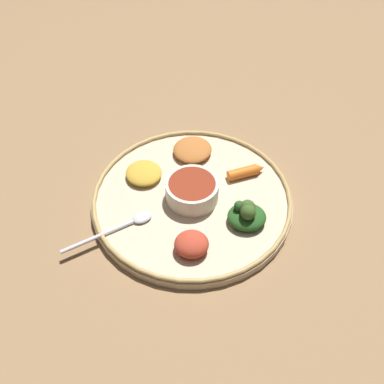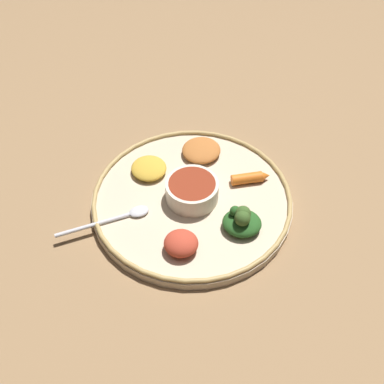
{
  "view_description": "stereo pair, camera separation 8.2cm",
  "coord_description": "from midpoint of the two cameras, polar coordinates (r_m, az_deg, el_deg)",
  "views": [
    {
      "loc": [
        0.17,
        -0.52,
        0.64
      ],
      "look_at": [
        0.0,
        0.0,
        0.03
      ],
      "focal_mm": 44.54,
      "sensor_mm": 36.0,
      "label": 1
    },
    {
      "loc": [
        0.24,
        -0.49,
        0.64
      ],
      "look_at": [
        0.0,
        0.0,
        0.03
      ],
      "focal_mm": 44.54,
      "sensor_mm": 36.0,
      "label": 2
    }
  ],
  "objects": [
    {
      "name": "greens_pile",
      "position": [
        0.78,
        8.99,
        -3.58
      ],
      "size": [
        0.08,
        0.07,
        0.05
      ],
      "color": "#23511E",
      "rests_on": "platter"
    },
    {
      "name": "platter_rim",
      "position": [
        0.83,
        2.83,
        -0.71
      ],
      "size": [
        0.35,
        0.35,
        0.01
      ],
      "primitive_type": "torus",
      "color": "tan",
      "rests_on": "platter"
    },
    {
      "name": "mound_lentil_yellow",
      "position": [
        0.87,
        -2.51,
        2.73
      ],
      "size": [
        0.09,
        0.09,
        0.02
      ],
      "primitive_type": "ellipsoid",
      "rotation": [
        0.0,
        0.0,
        2.57
      ],
      "color": "gold",
      "rests_on": "platter"
    },
    {
      "name": "spoon",
      "position": [
        0.8,
        -5.96,
        -3.22
      ],
      "size": [
        0.12,
        0.13,
        0.01
      ],
      "color": "silver",
      "rests_on": "platter"
    },
    {
      "name": "carrot_near_spoon",
      "position": [
        0.86,
        9.71,
        1.53
      ],
      "size": [
        0.07,
        0.06,
        0.02
      ],
      "color": "orange",
      "rests_on": "platter"
    },
    {
      "name": "mound_berbere_red",
      "position": [
        0.75,
        1.82,
        -6.35
      ],
      "size": [
        0.07,
        0.07,
        0.03
      ],
      "primitive_type": "ellipsoid",
      "rotation": [
        0.0,
        0.0,
        3.52
      ],
      "color": "#B73D28",
      "rests_on": "platter"
    },
    {
      "name": "ground_plane",
      "position": [
        0.84,
        2.78,
        -1.55
      ],
      "size": [
        2.4,
        2.4,
        0.0
      ],
      "primitive_type": "plane",
      "color": "olive"
    },
    {
      "name": "mound_chickpea",
      "position": [
        0.9,
        3.72,
        4.89
      ],
      "size": [
        0.1,
        0.1,
        0.02
      ],
      "primitive_type": "ellipsoid",
      "rotation": [
        0.0,
        0.0,
        2.64
      ],
      "color": "#B2662D",
      "rests_on": "platter"
    },
    {
      "name": "platter",
      "position": [
        0.84,
        2.8,
        -1.2
      ],
      "size": [
        0.35,
        0.35,
        0.02
      ],
      "primitive_type": "cylinder",
      "color": "#C6B293",
      "rests_on": "ground_plane"
    },
    {
      "name": "center_bowl",
      "position": [
        0.82,
        2.87,
        0.09
      ],
      "size": [
        0.09,
        0.09,
        0.04
      ],
      "color": "beige",
      "rests_on": "platter"
    }
  ]
}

